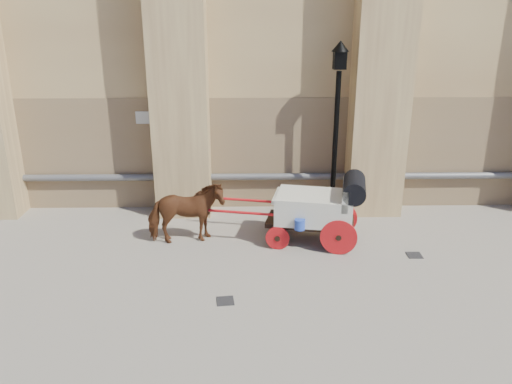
{
  "coord_description": "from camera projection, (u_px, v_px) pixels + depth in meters",
  "views": [
    {
      "loc": [
        0.67,
        -8.89,
        5.02
      ],
      "look_at": [
        0.87,
        1.72,
        1.23
      ],
      "focal_mm": 35.0,
      "sensor_mm": 36.0,
      "label": 1
    }
  ],
  "objects": [
    {
      "name": "carriage",
      "position": [
        320.0,
        206.0,
        11.37
      ],
      "size": [
        3.9,
        1.75,
        1.65
      ],
      "rotation": [
        0.0,
        0.0,
        -0.2
      ],
      "color": "black",
      "rests_on": "ground"
    },
    {
      "name": "horse",
      "position": [
        186.0,
        213.0,
        11.4
      ],
      "size": [
        1.84,
        1.09,
        1.45
      ],
      "primitive_type": "imported",
      "rotation": [
        0.0,
        0.0,
        1.75
      ],
      "color": "brown",
      "rests_on": "ground"
    },
    {
      "name": "ground",
      "position": [
        215.0,
        279.0,
        10.05
      ],
      "size": [
        90.0,
        90.0,
        0.0
      ],
      "primitive_type": "plane",
      "color": "gray",
      "rests_on": "ground"
    },
    {
      "name": "drain_grate_near",
      "position": [
        225.0,
        301.0,
        9.25
      ],
      "size": [
        0.36,
        0.36,
        0.01
      ],
      "primitive_type": "cube",
      "rotation": [
        0.0,
        0.0,
        0.12
      ],
      "color": "black",
      "rests_on": "ground"
    },
    {
      "name": "street_lamp",
      "position": [
        336.0,
        128.0,
        12.34
      ],
      "size": [
        0.42,
        0.42,
        4.45
      ],
      "color": "black",
      "rests_on": "ground"
    },
    {
      "name": "drain_grate_far",
      "position": [
        414.0,
        255.0,
        11.0
      ],
      "size": [
        0.33,
        0.33,
        0.01
      ],
      "primitive_type": "cube",
      "rotation": [
        0.0,
        0.0,
        -0.02
      ],
      "color": "black",
      "rests_on": "ground"
    }
  ]
}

